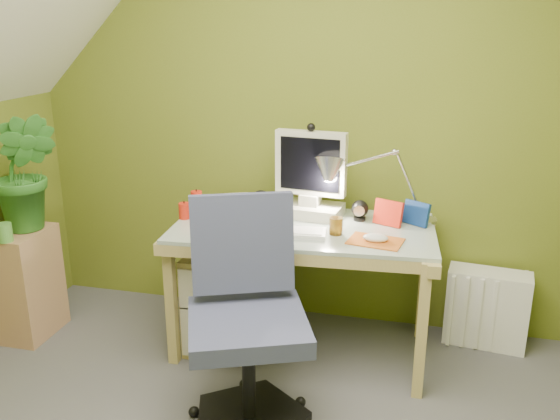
% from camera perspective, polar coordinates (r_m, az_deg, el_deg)
% --- Properties ---
extents(wall_back, '(3.20, 0.01, 2.40)m').
position_cam_1_polar(wall_back, '(3.34, 2.47, 8.83)').
color(wall_back, olive).
rests_on(wall_back, floor).
extents(desk, '(1.37, 0.75, 0.71)m').
position_cam_1_polar(desk, '(3.18, 2.18, -7.61)').
color(desk, tan).
rests_on(desk, floor).
extents(monitor, '(0.40, 0.26, 0.51)m').
position_cam_1_polar(monitor, '(3.14, 2.98, 3.93)').
color(monitor, silver).
rests_on(monitor, desk).
extents(speaker_left, '(0.12, 0.12, 0.13)m').
position_cam_1_polar(speaker_left, '(3.23, -1.85, 0.82)').
color(speaker_left, black).
rests_on(speaker_left, desk).
extents(speaker_right, '(0.10, 0.10, 0.11)m').
position_cam_1_polar(speaker_right, '(3.14, 7.69, -0.05)').
color(speaker_right, black).
rests_on(speaker_right, desk).
extents(keyboard, '(0.45, 0.18, 0.02)m').
position_cam_1_polar(keyboard, '(2.93, 0.18, -2.12)').
color(keyboard, white).
rests_on(keyboard, desk).
extents(mousepad, '(0.28, 0.22, 0.01)m').
position_cam_1_polar(mousepad, '(2.87, 9.17, -2.99)').
color(mousepad, '#B8591C').
rests_on(mousepad, desk).
extents(mouse, '(0.12, 0.08, 0.04)m').
position_cam_1_polar(mouse, '(2.86, 9.18, -2.66)').
color(mouse, silver).
rests_on(mouse, mousepad).
extents(amber_tumbler, '(0.07, 0.07, 0.09)m').
position_cam_1_polar(amber_tumbler, '(2.93, 5.41, -1.55)').
color(amber_tumbler, '#885B13').
rests_on(amber_tumbler, desk).
extents(candle_cluster, '(0.19, 0.18, 0.13)m').
position_cam_1_polar(candle_cluster, '(3.20, -8.27, 0.48)').
color(candle_cluster, red).
rests_on(candle_cluster, desk).
extents(photo_frame_red, '(0.15, 0.08, 0.13)m').
position_cam_1_polar(photo_frame_red, '(3.09, 10.38, -0.28)').
color(photo_frame_red, red).
rests_on(photo_frame_red, desk).
extents(photo_frame_blue, '(0.13, 0.10, 0.12)m').
position_cam_1_polar(photo_frame_blue, '(3.12, 12.98, -0.31)').
color(photo_frame_blue, navy).
rests_on(photo_frame_blue, desk).
extents(photo_frame_green, '(0.12, 0.07, 0.11)m').
position_cam_1_polar(photo_frame_green, '(3.25, -4.15, 0.71)').
color(photo_frame_green, '#A9B47C').
rests_on(photo_frame_green, desk).
extents(desk_lamp, '(0.56, 0.29, 0.57)m').
position_cam_1_polar(desk_lamp, '(3.09, 11.24, 3.89)').
color(desk_lamp, '#ABAAAF').
rests_on(desk_lamp, desk).
extents(side_ledge, '(0.23, 0.36, 0.62)m').
position_cam_1_polar(side_ledge, '(3.64, -23.03, -6.52)').
color(side_ledge, '#AD7C5B').
rests_on(side_ledge, floor).
extents(potted_plant, '(0.41, 0.36, 0.65)m').
position_cam_1_polar(potted_plant, '(3.46, -23.32, 3.35)').
color(potted_plant, '#2F7125').
rests_on(potted_plant, side_ledge).
extents(green_cup, '(0.09, 0.09, 0.10)m').
position_cam_1_polar(green_cup, '(3.39, -24.97, -1.98)').
color(green_cup, '#579D41').
rests_on(green_cup, side_ledge).
extents(task_chair, '(0.73, 0.73, 1.02)m').
position_cam_1_polar(task_chair, '(2.55, -3.13, -10.66)').
color(task_chair, '#393E5E').
rests_on(task_chair, floor).
extents(radiator, '(0.45, 0.22, 0.43)m').
position_cam_1_polar(radiator, '(3.48, 19.27, -8.90)').
color(radiator, white).
rests_on(radiator, floor).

